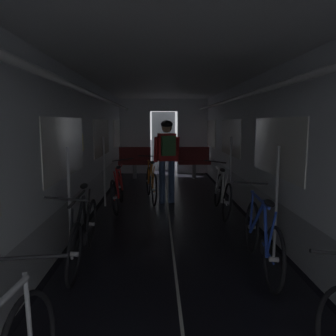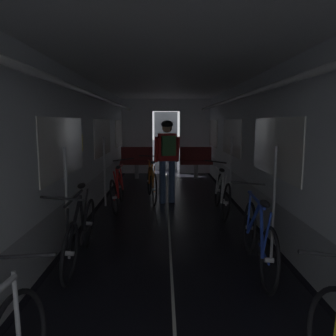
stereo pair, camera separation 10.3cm
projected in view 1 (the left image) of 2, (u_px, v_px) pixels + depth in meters
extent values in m
cube|color=black|center=(82.00, 229.00, 5.21)|extent=(0.08, 11.50, 0.01)
cube|color=black|center=(257.00, 227.00, 5.29)|extent=(0.08, 11.50, 0.01)
cube|color=beige|center=(170.00, 228.00, 5.25)|extent=(0.03, 11.27, 0.00)
cube|color=#9EA0A5|center=(75.00, 211.00, 5.16)|extent=(0.12, 11.50, 0.60)
cube|color=silver|center=(72.00, 133.00, 5.00)|extent=(0.12, 11.50, 1.85)
cube|color=white|center=(66.00, 147.00, 4.45)|extent=(0.02, 1.90, 0.80)
cube|color=white|center=(102.00, 138.00, 7.30)|extent=(0.02, 1.90, 0.80)
cube|color=white|center=(118.00, 133.00, 10.14)|extent=(0.02, 1.90, 0.80)
cube|color=yellow|center=(82.00, 143.00, 5.36)|extent=(0.01, 0.20, 0.28)
cylinder|color=white|center=(93.00, 95.00, 4.93)|extent=(0.07, 11.04, 0.07)
cylinder|color=#B7BABF|center=(70.00, 204.00, 3.98)|extent=(0.04, 0.04, 1.40)
cylinder|color=#B7BABF|center=(104.00, 172.00, 6.55)|extent=(0.04, 0.04, 1.40)
cube|color=#9EA0A5|center=(264.00, 209.00, 5.26)|extent=(0.12, 11.50, 0.60)
cube|color=silver|center=(267.00, 133.00, 5.09)|extent=(0.12, 11.50, 1.85)
cube|color=white|center=(276.00, 147.00, 4.54)|extent=(0.02, 1.90, 0.80)
cube|color=white|center=(231.00, 137.00, 7.39)|extent=(0.02, 1.90, 0.80)
cube|color=white|center=(210.00, 133.00, 10.23)|extent=(0.02, 1.90, 0.80)
cube|color=yellow|center=(264.00, 144.00, 5.06)|extent=(0.01, 0.20, 0.28)
cylinder|color=white|center=(247.00, 95.00, 5.00)|extent=(0.07, 11.04, 0.07)
cylinder|color=#B7BABF|center=(276.00, 203.00, 4.05)|extent=(0.04, 0.04, 1.40)
cylinder|color=#B7BABF|center=(230.00, 172.00, 6.63)|extent=(0.04, 0.04, 1.40)
cube|color=silver|center=(135.00, 136.00, 10.81)|extent=(1.00, 0.12, 2.45)
cube|color=silver|center=(192.00, 136.00, 10.86)|extent=(1.00, 0.12, 2.45)
cube|color=silver|center=(164.00, 105.00, 10.69)|extent=(0.90, 0.12, 0.40)
cube|color=#4C4F54|center=(163.00, 141.00, 11.55)|extent=(0.81, 0.04, 2.05)
cube|color=white|center=(171.00, 67.00, 4.91)|extent=(3.14, 11.62, 0.12)
cylinder|color=gray|center=(135.00, 171.00, 9.90)|extent=(0.12, 0.12, 0.44)
cube|color=maroon|center=(135.00, 162.00, 9.86)|extent=(0.96, 0.44, 0.10)
cube|color=maroon|center=(135.00, 154.00, 10.01)|extent=(0.96, 0.08, 0.40)
torus|color=gray|center=(121.00, 147.00, 10.00)|extent=(0.14, 0.14, 0.02)
cylinder|color=gray|center=(194.00, 171.00, 9.95)|extent=(0.12, 0.12, 0.44)
cube|color=maroon|center=(194.00, 162.00, 9.91)|extent=(0.96, 0.44, 0.10)
cube|color=maroon|center=(194.00, 153.00, 10.07)|extent=(0.96, 0.08, 0.40)
torus|color=gray|center=(180.00, 147.00, 10.06)|extent=(0.14, 0.14, 0.02)
torus|color=black|center=(91.00, 224.00, 4.40)|extent=(0.12, 0.67, 0.67)
cylinder|color=#B2B2B7|center=(91.00, 224.00, 4.40)|extent=(0.10, 0.05, 0.06)
torus|color=black|center=(74.00, 254.00, 3.39)|extent=(0.12, 0.67, 0.67)
cylinder|color=#B2B2B7|center=(74.00, 254.00, 3.39)|extent=(0.10, 0.05, 0.06)
cylinder|color=black|center=(78.00, 224.00, 3.67)|extent=(0.08, 0.54, 0.56)
cylinder|color=black|center=(85.00, 214.00, 4.08)|extent=(0.10, 0.34, 0.55)
cylinder|color=black|center=(77.00, 198.00, 3.79)|extent=(0.06, 0.82, 0.04)
cylinder|color=black|center=(88.00, 208.00, 4.29)|extent=(0.07, 0.17, 0.49)
cylinder|color=black|center=(88.00, 231.00, 4.18)|extent=(0.04, 0.45, 0.07)
cylinder|color=black|center=(71.00, 231.00, 3.38)|extent=(0.08, 0.09, 0.49)
cylinder|color=black|center=(85.00, 239.00, 3.96)|extent=(0.03, 0.17, 0.17)
ellipsoid|color=black|center=(84.00, 186.00, 4.20)|extent=(0.10, 0.24, 0.07)
cylinder|color=black|center=(66.00, 199.00, 3.32)|extent=(0.44, 0.04, 0.07)
torus|color=black|center=(274.00, 259.00, 3.26)|extent=(0.12, 0.67, 0.67)
cylinder|color=#B2B2B7|center=(274.00, 259.00, 3.26)|extent=(0.10, 0.06, 0.06)
torus|color=black|center=(252.00, 227.00, 4.27)|extent=(0.12, 0.67, 0.67)
cylinder|color=#B2B2B7|center=(252.00, 227.00, 4.27)|extent=(0.10, 0.06, 0.06)
cylinder|color=#2342B7|center=(257.00, 218.00, 3.92)|extent=(0.04, 0.54, 0.56)
cylinder|color=#2342B7|center=(266.00, 229.00, 3.52)|extent=(0.09, 0.34, 0.55)
cylinder|color=#2342B7|center=(259.00, 199.00, 3.73)|extent=(0.09, 0.82, 0.04)
cylinder|color=#2342B7|center=(271.00, 234.00, 3.29)|extent=(0.05, 0.17, 0.49)
cylinder|color=#2342B7|center=(268.00, 253.00, 3.48)|extent=(0.06, 0.45, 0.07)
cylinder|color=#2342B7|center=(252.00, 210.00, 4.20)|extent=(0.06, 0.09, 0.49)
cylinder|color=black|center=(263.00, 247.00, 3.71)|extent=(0.03, 0.17, 0.17)
ellipsoid|color=black|center=(269.00, 203.00, 3.30)|extent=(0.11, 0.25, 0.07)
cylinder|color=black|center=(251.00, 183.00, 4.18)|extent=(0.44, 0.05, 0.05)
torus|color=black|center=(114.00, 198.00, 5.92)|extent=(0.14, 0.67, 0.67)
cylinder|color=#B2B2B7|center=(114.00, 198.00, 5.92)|extent=(0.10, 0.05, 0.06)
torus|color=black|center=(120.00, 187.00, 6.93)|extent=(0.14, 0.67, 0.67)
cylinder|color=#B2B2B7|center=(120.00, 187.00, 6.93)|extent=(0.10, 0.05, 0.06)
cylinder|color=red|center=(119.00, 179.00, 6.59)|extent=(0.10, 0.54, 0.56)
cylinder|color=red|center=(117.00, 183.00, 6.19)|extent=(0.11, 0.34, 0.55)
cylinder|color=red|center=(120.00, 167.00, 6.41)|extent=(0.06, 0.82, 0.04)
cylinder|color=red|center=(116.00, 184.00, 5.96)|extent=(0.08, 0.16, 0.49)
cylinder|color=red|center=(116.00, 196.00, 6.15)|extent=(0.04, 0.45, 0.07)
cylinder|color=red|center=(121.00, 176.00, 6.87)|extent=(0.09, 0.09, 0.49)
cylinder|color=black|center=(117.00, 195.00, 6.38)|extent=(0.04, 0.17, 0.17)
ellipsoid|color=black|center=(118.00, 167.00, 5.97)|extent=(0.10, 0.24, 0.07)
cylinder|color=black|center=(123.00, 160.00, 6.85)|extent=(0.44, 0.03, 0.08)
torus|color=black|center=(227.00, 202.00, 5.59)|extent=(0.15, 0.67, 0.67)
cylinder|color=#B2B2B7|center=(227.00, 202.00, 5.59)|extent=(0.10, 0.05, 0.06)
torus|color=black|center=(218.00, 190.00, 6.60)|extent=(0.15, 0.67, 0.67)
cylinder|color=#B2B2B7|center=(218.00, 190.00, 6.60)|extent=(0.10, 0.05, 0.06)
cylinder|color=silver|center=(219.00, 182.00, 6.26)|extent=(0.09, 0.54, 0.56)
cylinder|color=silver|center=(223.00, 186.00, 5.85)|extent=(0.11, 0.34, 0.55)
cylinder|color=silver|center=(219.00, 170.00, 6.07)|extent=(0.07, 0.82, 0.04)
cylinder|color=silver|center=(225.00, 188.00, 5.62)|extent=(0.08, 0.17, 0.49)
cylinder|color=silver|center=(225.00, 201.00, 5.81)|extent=(0.05, 0.45, 0.07)
cylinder|color=silver|center=(217.00, 179.00, 6.53)|extent=(0.09, 0.09, 0.49)
cylinder|color=black|center=(223.00, 199.00, 6.04)|extent=(0.04, 0.17, 0.17)
ellipsoid|color=black|center=(222.00, 170.00, 5.63)|extent=(0.11, 0.24, 0.07)
cylinder|color=black|center=(215.00, 162.00, 6.51)|extent=(0.44, 0.04, 0.08)
cylinder|color=#ADAFB5|center=(28.00, 314.00, 1.91)|extent=(0.07, 0.09, 0.49)
cylinder|color=black|center=(32.00, 257.00, 1.88)|extent=(0.44, 0.07, 0.06)
cylinder|color=#384C75|center=(162.00, 182.00, 6.85)|extent=(0.13, 0.13, 0.90)
cylinder|color=#384C75|center=(171.00, 182.00, 6.89)|extent=(0.13, 0.13, 0.90)
cube|color=red|center=(167.00, 147.00, 6.77)|extent=(0.39, 0.27, 0.56)
cylinder|color=red|center=(156.00, 150.00, 6.76)|extent=(0.12, 0.21, 0.53)
cylinder|color=red|center=(177.00, 149.00, 6.84)|extent=(0.12, 0.21, 0.53)
sphere|color=tan|center=(167.00, 128.00, 6.71)|extent=(0.21, 0.21, 0.21)
ellipsoid|color=black|center=(167.00, 124.00, 6.71)|extent=(0.28, 0.31, 0.16)
cube|color=#3D703D|center=(168.00, 146.00, 6.60)|extent=(0.30, 0.20, 0.40)
torus|color=black|center=(154.00, 190.00, 6.63)|extent=(0.15, 0.67, 0.67)
cylinder|color=#B2B2B7|center=(154.00, 190.00, 6.63)|extent=(0.10, 0.06, 0.05)
torus|color=black|center=(149.00, 181.00, 7.62)|extent=(0.15, 0.67, 0.67)
cylinder|color=#B2B2B7|center=(149.00, 181.00, 7.62)|extent=(0.10, 0.06, 0.05)
cylinder|color=orange|center=(150.00, 174.00, 7.28)|extent=(0.13, 0.54, 0.56)
cylinder|color=orange|center=(152.00, 177.00, 6.88)|extent=(0.07, 0.35, 0.55)
cylinder|color=orange|center=(150.00, 163.00, 7.09)|extent=(0.15, 0.82, 0.04)
cylinder|color=orange|center=(153.00, 177.00, 6.66)|extent=(0.06, 0.16, 0.49)
cylinder|color=orange|center=(153.00, 189.00, 6.85)|extent=(0.09, 0.45, 0.07)
cylinder|color=orange|center=(148.00, 171.00, 7.56)|extent=(0.04, 0.09, 0.49)
cylinder|color=black|center=(152.00, 188.00, 7.07)|extent=(0.04, 0.17, 0.17)
ellipsoid|color=black|center=(153.00, 162.00, 6.66)|extent=(0.12, 0.25, 0.06)
cylinder|color=black|center=(148.00, 156.00, 7.53)|extent=(0.44, 0.09, 0.04)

